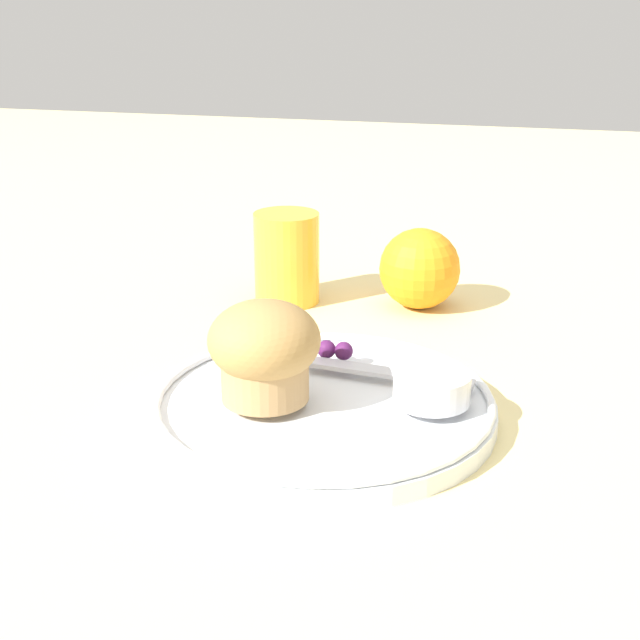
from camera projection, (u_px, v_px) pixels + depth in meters
The scene contains 8 objects.
ground_plane at pixel (342, 425), 0.64m from camera, with size 3.00×3.00×0.00m, color beige.
plate at pixel (324, 406), 0.65m from camera, with size 0.25×0.25×0.02m.
muffin at pixel (264, 350), 0.62m from camera, with size 0.08×0.08×0.07m.
cream_ramekin at pixel (432, 386), 0.63m from camera, with size 0.05×0.05×0.02m.
berry_pair at pixel (335, 350), 0.70m from camera, with size 0.03×0.01×0.01m.
butter_knife at pixel (348, 367), 0.68m from camera, with size 0.20×0.03×0.00m.
orange_fruit at pixel (420, 269), 0.86m from camera, with size 0.08×0.08×0.08m.
juice_glass at pixel (287, 258), 0.88m from camera, with size 0.06×0.06×0.09m.
Camera 1 is at (0.13, -0.56, 0.30)m, focal length 50.00 mm.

